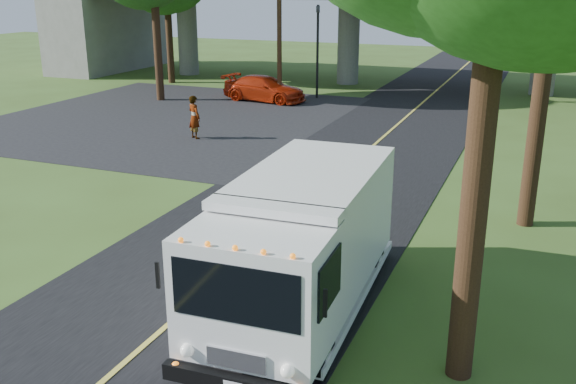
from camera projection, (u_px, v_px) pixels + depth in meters
The scene contains 10 objects.
ground at pixel (154, 338), 12.11m from camera, with size 120.00×120.00×0.00m, color #374F1C.
road at pixel (325, 188), 20.91m from camera, with size 7.00×90.00×0.02m, color black.
parking_lot at pixel (168, 117), 31.88m from camera, with size 16.00×18.00×0.01m, color black.
lane_line at pixel (325, 187), 20.91m from camera, with size 0.12×90.00×0.01m, color gold.
overpass at pixel (444, 14), 38.86m from camera, with size 54.00×10.00×7.30m.
traffic_signal at pixel (318, 42), 36.14m from camera, with size 0.18×0.22×5.20m.
utility_pole at pixel (279, 17), 34.48m from camera, with size 1.60×0.26×9.00m.
step_van at pixel (302, 241), 12.66m from camera, with size 2.76×6.82×2.82m.
red_sedan at pixel (265, 89), 35.98m from camera, with size 1.96×4.83×1.40m, color #A4220A.
pedestrian at pixel (194, 117), 27.25m from camera, with size 0.68×0.44×1.86m, color gray.
Camera 1 is at (6.36, -8.90, 6.41)m, focal length 40.00 mm.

